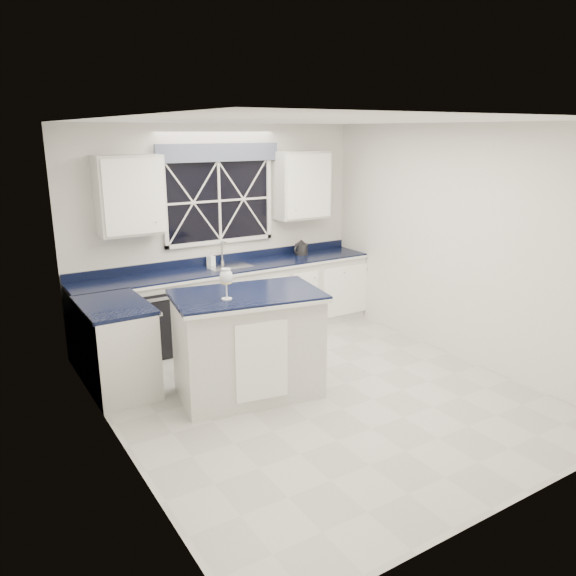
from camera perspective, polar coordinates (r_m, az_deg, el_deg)
ground at (r=5.92m, az=2.88°, el=-10.49°), size 4.50×4.50×0.00m
back_wall at (r=7.38m, az=-7.06°, el=5.73°), size 4.00×0.10×2.70m
base_cabinets at (r=7.05m, az=-7.63°, el=-2.31°), size 3.99×1.60×0.90m
countertop at (r=7.20m, az=-5.92°, el=2.02°), size 3.98×0.64×0.04m
dishwasher at (r=6.95m, az=-13.97°, el=-3.25°), size 0.60×0.58×0.82m
window at (r=7.27m, az=-7.02°, el=9.41°), size 1.65×0.09×1.26m
upper_cabinets at (r=7.15m, az=-6.61°, el=9.89°), size 3.10×0.34×0.90m
faucet at (r=7.33m, az=-6.64°, el=3.68°), size 0.05×0.20×0.30m
island at (r=5.69m, az=-4.08°, el=-5.68°), size 1.57×1.11×1.08m
rug at (r=6.93m, az=-3.79°, el=-6.38°), size 1.54×1.12×0.02m
kettle at (r=7.84m, az=1.35°, el=4.12°), size 0.29×0.23×0.21m
wine_glass at (r=5.27m, az=-6.30°, el=1.00°), size 0.13×0.13×0.30m
soap_bottle at (r=7.27m, az=-7.84°, el=2.99°), size 0.11×0.11×0.18m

